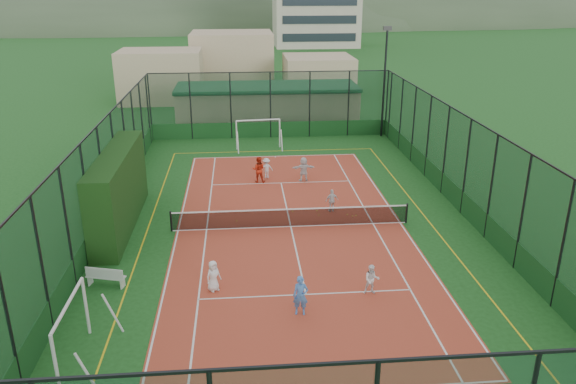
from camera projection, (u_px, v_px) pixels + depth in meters
name	position (u px, v px, depth m)	size (l,w,h in m)	color
ground	(291.00, 227.00, 27.59)	(300.00, 300.00, 0.00)	#1B4C1A
court_slab	(291.00, 227.00, 27.59)	(11.17, 23.97, 0.01)	#AC3B26
tennis_net	(291.00, 217.00, 27.40)	(11.67, 0.12, 1.06)	black
perimeter_fence	(291.00, 179.00, 26.71)	(18.12, 34.12, 5.00)	#113321
floodlight_ne	(384.00, 83.00, 42.31)	(0.60, 0.26, 8.25)	black
clubhouse	(267.00, 104.00, 47.54)	(15.20, 7.20, 3.15)	tan
distant_hills	(245.00, 21.00, 167.42)	(200.00, 60.00, 24.00)	#384C33
hedge_left	(119.00, 190.00, 27.13)	(1.28, 8.52, 3.73)	black
white_bench	(106.00, 276.00, 22.10)	(1.58, 0.43, 0.89)	white
futsal_goal_near	(72.00, 334.00, 17.42)	(0.96, 3.30, 2.13)	white
futsal_goal_far	(258.00, 134.00, 40.19)	(3.22, 0.93, 2.08)	white
child_near_left	(213.00, 276.00, 21.71)	(0.61, 0.40, 1.26)	white
child_near_mid	(301.00, 296.00, 20.11)	(0.55, 0.36, 1.51)	#4B86D6
child_near_right	(372.00, 280.00, 21.49)	(0.59, 0.46, 1.21)	white
child_far_left	(266.00, 168.00, 34.22)	(0.81, 0.47, 1.26)	silver
child_far_right	(332.00, 201.00, 29.22)	(0.71, 0.30, 1.21)	silver
child_far_back	(304.00, 169.00, 33.69)	(1.37, 0.44, 1.48)	white
coach	(259.00, 169.00, 33.47)	(0.77, 0.60, 1.58)	red
tennis_balls	(317.00, 215.00, 28.91)	(6.18, 1.07, 0.07)	#CCE033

